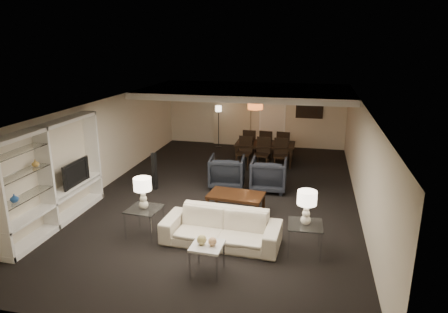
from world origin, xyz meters
The scene contains 35 objects.
floor centered at (0.00, 0.00, 0.00)m, with size 11.00×11.00×0.00m, color black.
ceiling centered at (0.00, 0.00, 2.50)m, with size 7.00×11.00×0.02m, color silver.
wall_back centered at (0.00, 5.50, 1.25)m, with size 7.00×0.02×2.50m, color beige.
wall_front centered at (0.00, -5.50, 1.25)m, with size 7.00×0.02×2.50m, color beige.
wall_left centered at (-3.50, 0.00, 1.25)m, with size 0.02×11.00×2.50m, color beige.
wall_right centered at (3.50, 0.00, 1.25)m, with size 0.02×11.00×2.50m, color beige.
ceiling_soffit centered at (0.00, 3.50, 2.40)m, with size 7.00×4.00×0.20m, color silver.
curtains centered at (-0.90, 5.42, 1.20)m, with size 1.50×0.12×2.40m, color beige.
door centered at (0.70, 5.47, 1.05)m, with size 0.90×0.05×2.10m, color silver.
painting centered at (2.10, 5.46, 1.55)m, with size 0.95×0.04×0.65m, color #142D38.
media_unit centered at (-3.31, -2.60, 1.18)m, with size 0.38×3.40×2.35m, color white, non-canonical shape.
pendant_light centered at (0.30, 3.50, 1.92)m, with size 0.52×0.52×0.24m, color #D8591E.
sofa centered at (0.54, -2.64, 0.36)m, with size 2.44×0.95×0.71m, color beige.
coffee_table centered at (0.54, -1.04, 0.24)m, with size 1.34×0.78×0.48m, color black, non-canonical shape.
armchair_left centered at (-0.06, 0.66, 0.45)m, with size 0.97×1.00×0.91m, color black.
armchair_right centered at (1.14, 0.66, 0.45)m, with size 0.97×1.00×0.91m, color black.
side_table_left centered at (-1.16, -2.64, 0.31)m, with size 0.67×0.67×0.62m, color silver, non-canonical shape.
side_table_right centered at (2.24, -2.64, 0.31)m, with size 0.67×0.67×0.62m, color white, non-canonical shape.
table_lamp_left centered at (-1.16, -2.64, 0.97)m, with size 0.38×0.38×0.69m, color beige, non-canonical shape.
table_lamp_right centered at (2.24, -2.64, 0.97)m, with size 0.38×0.38×0.69m, color white, non-canonical shape.
marble_table centered at (0.54, -3.74, 0.28)m, with size 0.56×0.56×0.56m, color white, non-canonical shape.
gold_gourd_a centered at (0.44, -3.74, 0.65)m, with size 0.18×0.18×0.18m, color tan.
gold_gourd_b centered at (0.64, -3.74, 0.64)m, with size 0.16×0.16×0.16m, color #E0AB77.
television centered at (-3.28, -1.94, 1.04)m, with size 0.13×1.02×0.59m, color black.
vase_blue centered at (-3.31, -3.83, 1.14)m, with size 0.16×0.16×0.17m, color #234F98.
vase_amber centered at (-3.31, -3.11, 1.64)m, with size 0.15×0.15×0.16m, color gold.
floor_speaker centered at (-2.01, 0.01, 0.53)m, with size 0.12×0.12×1.07m, color black.
dining_table centered at (0.71, 3.11, 0.35)m, with size 1.99×1.11×0.70m, color black.
chair_nl centered at (0.11, 2.46, 0.52)m, with size 0.48×0.48×1.04m, color black, non-canonical shape.
chair_nm centered at (0.71, 2.46, 0.52)m, with size 0.48×0.48×1.04m, color black, non-canonical shape.
chair_nr centered at (1.31, 2.46, 0.52)m, with size 0.48×0.48×1.04m, color black, non-canonical shape.
chair_fl centered at (0.11, 3.76, 0.52)m, with size 0.48×0.48×1.04m, color black, non-canonical shape.
chair_fm centered at (0.71, 3.76, 0.52)m, with size 0.48×0.48×1.04m, color black, non-canonical shape.
chair_fr centered at (1.31, 3.76, 0.52)m, with size 0.48×0.48×1.04m, color black, non-canonical shape.
floor_lamp centered at (-1.33, 4.90, 0.82)m, with size 0.24×0.24×1.64m, color black, non-canonical shape.
Camera 1 is at (2.26, -9.94, 4.11)m, focal length 32.00 mm.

